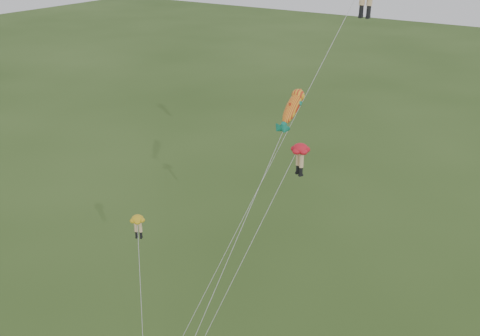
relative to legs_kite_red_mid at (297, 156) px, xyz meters
The scene contains 3 objects.
legs_kite_red_mid is the anchor object (origin of this frame).
legs_kite_yellow 11.59m from the legs_kite_red_mid, 148.65° to the right, with size 4.33×4.98×9.46m.
fish_kite 3.19m from the legs_kite_red_mid, 130.34° to the left, with size 2.86×12.07×17.70m.
Camera 1 is at (18.05, -21.62, 26.92)m, focal length 40.00 mm.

